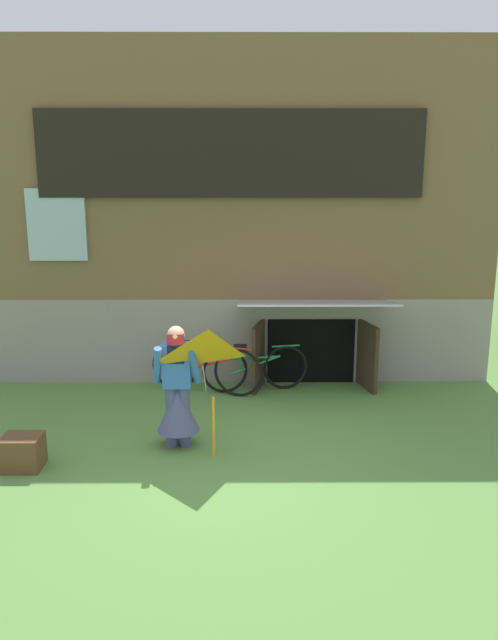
% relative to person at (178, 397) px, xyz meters
% --- Properties ---
extents(ground_plane, '(60.00, 60.00, 0.00)m').
position_rel_person_xyz_m(ground_plane, '(0.61, -0.53, -0.64)').
color(ground_plane, '#56843D').
extents(log_house, '(8.34, 6.52, 5.30)m').
position_rel_person_xyz_m(log_house, '(0.61, 5.17, 2.01)').
color(log_house, gray).
rests_on(log_house, ground_plane).
extents(person, '(0.61, 0.52, 1.53)m').
position_rel_person_xyz_m(person, '(0.00, 0.00, 0.00)').
color(person, '#474C75').
rests_on(person, ground_plane).
extents(kite, '(0.93, 0.88, 1.53)m').
position_rel_person_xyz_m(kite, '(0.42, -0.50, 0.59)').
color(kite, orange).
rests_on(kite, ground_plane).
extents(bicycle_green, '(1.65, 0.34, 0.76)m').
position_rel_person_xyz_m(bicycle_green, '(0.98, 2.05, -0.27)').
color(bicycle_green, black).
rests_on(bicycle_green, ground_plane).
extents(bicycle_red, '(1.73, 0.59, 0.82)m').
position_rel_person_xyz_m(bicycle_red, '(0.21, 1.95, -0.25)').
color(bicycle_red, black).
rests_on(bicycle_red, ground_plane).
extents(wooden_crate, '(0.44, 0.37, 0.39)m').
position_rel_person_xyz_m(wooden_crate, '(-1.72, -0.58, -0.45)').
color(wooden_crate, brown).
rests_on(wooden_crate, ground_plane).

